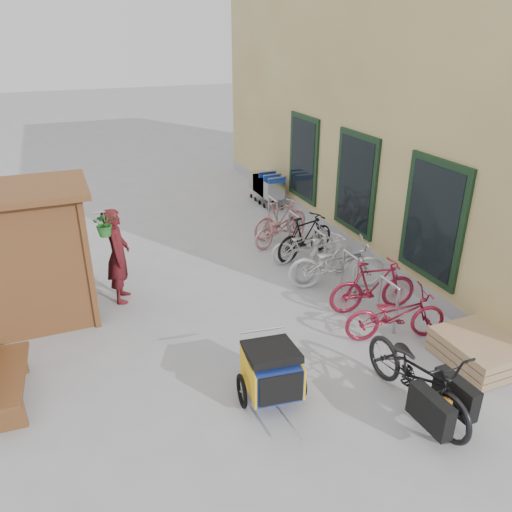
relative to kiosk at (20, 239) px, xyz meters
name	(u,v)px	position (x,y,z in m)	size (l,w,h in m)	color
ground	(263,355)	(3.28, -2.47, -1.55)	(80.00, 80.00, 0.00)	#9B9B9E
building	(433,81)	(9.77, 2.03, 1.94)	(6.07, 13.00, 7.00)	tan
kiosk	(20,239)	(0.00, 0.00, 0.00)	(2.49, 1.65, 2.40)	brown
bike_rack	(319,247)	(5.58, -0.07, -1.04)	(0.05, 5.35, 0.86)	#A5A8AD
pallet_stack	(479,350)	(6.28, -3.87, -1.34)	(1.00, 1.20, 0.40)	tan
bench	(0,373)	(-0.40, -2.12, -1.07)	(0.53, 1.52, 0.95)	brown
shopping_carts	(266,185)	(6.28, 4.37, -0.98)	(0.55, 1.52, 0.98)	silver
child_trailer	(272,370)	(3.00, -3.44, -1.06)	(0.94, 1.54, 0.89)	navy
cargo_bike	(419,376)	(4.73, -4.33, -1.03)	(0.76, 2.02, 1.05)	black
person_kiosk	(118,256)	(1.52, 0.19, -0.65)	(0.66, 0.43, 1.81)	maroon
bike_0	(396,315)	(5.48, -2.83, -1.11)	(0.59, 1.69, 0.89)	maroon
bike_1	(373,286)	(5.65, -1.94, -1.06)	(0.46, 1.64, 0.98)	maroon
bike_2	(337,264)	(5.51, -0.91, -1.05)	(0.66, 1.90, 1.00)	silver
bike_3	(325,258)	(5.48, -0.49, -1.08)	(0.44, 1.56, 0.94)	silver
bike_4	(304,244)	(5.47, 0.41, -1.15)	(0.54, 1.54, 0.81)	silver
bike_5	(305,236)	(5.60, 0.60, -1.06)	(0.46, 1.64, 0.99)	black
bike_6	(280,228)	(5.40, 1.48, -1.14)	(0.55, 1.57, 0.82)	tan
bike_7	(281,219)	(5.59, 1.87, -1.09)	(0.44, 1.55, 0.93)	tan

